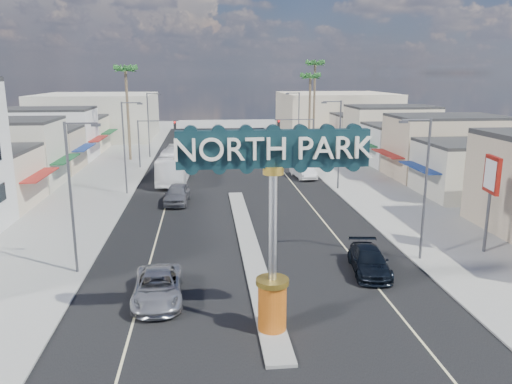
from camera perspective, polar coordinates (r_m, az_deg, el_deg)
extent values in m
plane|color=gray|center=(50.14, -2.46, 0.02)|extent=(160.00, 160.00, 0.00)
cube|color=black|center=(50.14, -2.46, 0.02)|extent=(20.00, 120.00, 0.01)
cube|color=gray|center=(34.78, -0.83, -5.94)|extent=(1.30, 30.00, 0.16)
cube|color=gray|center=(51.26, -18.28, -0.29)|extent=(8.00, 120.00, 0.12)
cube|color=gray|center=(52.81, 12.88, 0.44)|extent=(8.00, 120.00, 0.12)
cube|color=beige|center=(65.77, -24.68, 4.67)|extent=(12.00, 42.00, 6.00)
cube|color=#B7B29E|center=(67.84, 17.56, 5.51)|extent=(12.00, 42.00, 6.00)
cube|color=#B7B29E|center=(95.92, -17.59, 8.25)|extent=(20.00, 20.00, 8.00)
cube|color=beige|center=(97.24, 9.03, 8.77)|extent=(20.00, 20.00, 8.00)
cylinder|color=#C8590F|center=(23.31, 1.86, -12.95)|extent=(1.30, 1.30, 2.20)
cylinder|color=gold|center=(22.79, 1.88, -10.19)|extent=(1.50, 1.50, 0.25)
cylinder|color=#B7B7BC|center=(21.91, 1.93, -4.12)|extent=(0.36, 0.36, 4.80)
cylinder|color=gold|center=(21.27, 1.99, 2.51)|extent=(0.90, 0.90, 0.35)
cube|color=black|center=(21.12, 2.01, 4.97)|extent=(8.20, 0.50, 1.60)
cylinder|color=#47474C|center=(63.79, -13.23, 5.31)|extent=(0.18, 0.18, 6.00)
cylinder|color=#47474C|center=(63.20, -11.11, 7.99)|extent=(5.00, 0.12, 0.12)
cube|color=black|center=(63.10, -9.26, 7.60)|extent=(0.32, 0.32, 1.00)
sphere|color=red|center=(62.89, -9.28, 7.87)|extent=(0.22, 0.22, 0.22)
cylinder|color=#47474C|center=(64.78, 6.54, 5.69)|extent=(0.18, 0.18, 6.00)
cylinder|color=#47474C|center=(63.97, 4.40, 8.26)|extent=(5.00, 0.12, 0.12)
cube|color=black|center=(63.69, 2.60, 7.81)|extent=(0.32, 0.32, 1.00)
sphere|color=red|center=(63.48, 2.63, 8.08)|extent=(0.22, 0.22, 0.22)
cylinder|color=#47474C|center=(30.55, -20.37, -0.90)|extent=(0.16, 0.16, 9.00)
cylinder|color=#47474C|center=(29.61, -19.37, 7.42)|extent=(1.80, 0.10, 0.10)
cube|color=#47474C|center=(29.45, -17.83, 7.31)|extent=(0.50, 0.22, 0.15)
cylinder|color=#47474C|center=(49.81, -14.82, 4.77)|extent=(0.16, 0.16, 9.00)
cylinder|color=#47474C|center=(49.24, -14.08, 9.87)|extent=(1.80, 0.10, 0.10)
cube|color=#47474C|center=(49.14, -13.14, 9.80)|extent=(0.50, 0.22, 0.15)
cylinder|color=#47474C|center=(71.46, -12.20, 7.41)|extent=(0.16, 0.16, 9.00)
cylinder|color=#47474C|center=(71.07, -11.64, 10.96)|extent=(1.80, 0.10, 0.10)
cube|color=#47474C|center=(71.00, -10.98, 10.91)|extent=(0.50, 0.22, 0.15)
cylinder|color=#47474C|center=(32.49, 18.77, 0.05)|extent=(0.16, 0.16, 9.00)
cylinder|color=#47474C|center=(31.45, 17.87, 7.84)|extent=(1.80, 0.10, 0.10)
cube|color=#47474C|center=(31.14, 16.50, 7.70)|extent=(0.50, 0.22, 0.15)
cylinder|color=#47474C|center=(51.02, 9.50, 5.22)|extent=(0.16, 0.16, 9.00)
cylinder|color=#47474C|center=(50.36, 8.70, 10.18)|extent=(1.80, 0.10, 0.10)
cube|color=#47474C|center=(50.17, 7.79, 10.09)|extent=(0.50, 0.22, 0.15)
cylinder|color=#47474C|center=(72.31, 4.90, 7.73)|extent=(0.16, 0.16, 9.00)
cylinder|color=#47474C|center=(71.85, 4.25, 11.22)|extent=(1.80, 0.10, 0.10)
cube|color=#47474C|center=(71.72, 3.61, 11.15)|extent=(0.50, 0.22, 0.15)
cylinder|color=brown|center=(69.65, -14.41, 8.38)|extent=(0.36, 0.36, 12.00)
cylinder|color=brown|center=(76.60, 6.14, 8.77)|extent=(0.36, 0.36, 11.00)
cylinder|color=brown|center=(82.81, 6.66, 9.79)|extent=(0.36, 0.36, 13.00)
imported|color=#A5A6AA|center=(26.95, -11.15, -10.60)|extent=(2.73, 5.54, 1.51)
imported|color=black|center=(30.71, 12.81, -7.68)|extent=(2.67, 5.25, 1.46)
imported|color=slate|center=(46.07, -9.01, -0.22)|extent=(2.46, 5.32, 1.76)
imported|color=silver|center=(56.98, 5.41, 2.48)|extent=(2.41, 5.36, 1.71)
imported|color=white|center=(56.39, -9.21, 3.13)|extent=(3.51, 12.41, 3.42)
cylinder|color=#47474C|center=(35.93, 24.87, -3.19)|extent=(0.20, 0.20, 3.99)
cube|color=maroon|center=(35.22, 25.38, 1.80)|extent=(0.52, 2.01, 2.39)
cube|color=white|center=(35.16, 25.17, 1.81)|extent=(0.24, 1.58, 1.90)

